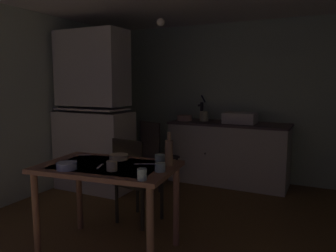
{
  "coord_description": "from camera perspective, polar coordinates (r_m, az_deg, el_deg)",
  "views": [
    {
      "loc": [
        1.55,
        -3.07,
        1.45
      ],
      "look_at": [
        0.02,
        0.03,
        1.0
      ],
      "focal_mm": 35.0,
      "sensor_mm": 36.0,
      "label": 1
    }
  ],
  "objects": [
    {
      "name": "ground_plane",
      "position": [
        3.74,
        -0.48,
        -15.43
      ],
      "size": [
        4.68,
        4.68,
        0.0
      ],
      "primitive_type": "plane",
      "color": "brown"
    },
    {
      "name": "wall_back",
      "position": [
        5.2,
        8.88,
        4.31
      ],
      "size": [
        3.78,
        0.1,
        2.35
      ],
      "primitive_type": "cube",
      "color": "#B4CAB0",
      "rests_on": "ground"
    },
    {
      "name": "wall_left",
      "position": [
        4.62,
        -21.99,
        3.47
      ],
      "size": [
        0.1,
        3.76,
        2.35
      ],
      "primitive_type": "cube",
      "color": "beige",
      "rests_on": "ground"
    },
    {
      "name": "hutch_cabinet",
      "position": [
        4.54,
        -12.85,
        1.57
      ],
      "size": [
        1.03,
        0.52,
        2.14
      ],
      "color": "silver",
      "rests_on": "ground"
    },
    {
      "name": "counter_cabinet",
      "position": [
        4.86,
        10.49,
        -4.62
      ],
      "size": [
        1.7,
        0.64,
        0.89
      ],
      "color": "silver",
      "rests_on": "ground"
    },
    {
      "name": "sink_basin",
      "position": [
        4.74,
        12.44,
        1.4
      ],
      "size": [
        0.44,
        0.34,
        0.15
      ],
      "color": "white",
      "rests_on": "counter_cabinet"
    },
    {
      "name": "hand_pump",
      "position": [
        4.95,
        5.88,
        2.85
      ],
      "size": [
        0.05,
        0.27,
        0.39
      ],
      "color": "#232328",
      "rests_on": "counter_cabinet"
    },
    {
      "name": "mixing_bowl_counter",
      "position": [
        4.97,
        2.89,
        1.39
      ],
      "size": [
        0.23,
        0.23,
        0.08
      ],
      "primitive_type": "cylinder",
      "color": "tan",
      "rests_on": "counter_cabinet"
    },
    {
      "name": "stoneware_crock",
      "position": [
        4.94,
        6.28,
        1.72
      ],
      "size": [
        0.13,
        0.13,
        0.15
      ],
      "primitive_type": "cylinder",
      "color": "beige",
      "rests_on": "counter_cabinet"
    },
    {
      "name": "dining_table",
      "position": [
        2.85,
        -10.38,
        -8.76
      ],
      "size": [
        1.21,
        0.85,
        0.77
      ],
      "color": "brown",
      "rests_on": "ground"
    },
    {
      "name": "chair_far_side",
      "position": [
        3.43,
        -5.73,
        -9.16
      ],
      "size": [
        0.45,
        0.45,
        0.9
      ],
      "color": "#2B271C",
      "rests_on": "ground"
    },
    {
      "name": "chair_by_counter",
      "position": [
        4.54,
        -2.13,
        -4.81
      ],
      "size": [
        0.5,
        0.5,
        0.94
      ],
      "color": "#2F2623",
      "rests_on": "ground"
    },
    {
      "name": "serving_bowl_wide",
      "position": [
        2.99,
        -8.59,
        -5.36
      ],
      "size": [
        0.17,
        0.17,
        0.05
      ],
      "primitive_type": "cylinder",
      "color": "beige",
      "rests_on": "dining_table"
    },
    {
      "name": "soup_bowl_small",
      "position": [
        2.74,
        -17.22,
        -6.66
      ],
      "size": [
        0.16,
        0.16,
        0.06
      ],
      "primitive_type": "cylinder",
      "color": "#9EB2C6",
      "rests_on": "dining_table"
    },
    {
      "name": "mug_dark",
      "position": [
        2.62,
        -9.73,
        -6.84
      ],
      "size": [
        0.09,
        0.09,
        0.08
      ],
      "primitive_type": "cylinder",
      "color": "beige",
      "rests_on": "dining_table"
    },
    {
      "name": "teacup_mint",
      "position": [
        2.35,
        -4.55,
        -8.4
      ],
      "size": [
        0.07,
        0.07,
        0.08
      ],
      "primitive_type": "cylinder",
      "color": "#ADD1C1",
      "rests_on": "dining_table"
    },
    {
      "name": "teacup_cream",
      "position": [
        2.88,
        -1.43,
        -5.6
      ],
      "size": [
        0.09,
        0.09,
        0.06
      ],
      "primitive_type": "cylinder",
      "color": "#ADD1C1",
      "rests_on": "dining_table"
    },
    {
      "name": "mug_tall",
      "position": [
        2.56,
        -1.38,
        -7.21
      ],
      "size": [
        0.08,
        0.08,
        0.07
      ],
      "primitive_type": "cylinder",
      "color": "#ADD1C1",
      "rests_on": "dining_table"
    },
    {
      "name": "glass_bottle",
      "position": [
        2.72,
        0.17,
        -4.57
      ],
      "size": [
        0.07,
        0.07,
        0.28
      ],
      "color": "olive",
      "rests_on": "dining_table"
    },
    {
      "name": "table_knife",
      "position": [
        2.8,
        -4.06,
        -6.59
      ],
      "size": [
        0.17,
        0.1,
        0.0
      ],
      "primitive_type": "cube",
      "rotation": [
        0.0,
        0.0,
        3.62
      ],
      "color": "silver",
      "rests_on": "dining_table"
    },
    {
      "name": "teaspoon_near_bowl",
      "position": [
        2.78,
        -11.79,
        -6.88
      ],
      "size": [
        0.07,
        0.14,
        0.0
      ],
      "primitive_type": "cube",
      "rotation": [
        0.0,
        0.0,
        1.96
      ],
      "color": "beige",
      "rests_on": "dining_table"
    },
    {
      "name": "teaspoon_by_cup",
      "position": [
        3.04,
        -17.07,
        -5.81
      ],
      "size": [
        0.13,
        0.11,
        0.0
      ],
      "primitive_type": "cube",
      "rotation": [
        0.0,
        0.0,
        0.7
      ],
      "color": "beige",
      "rests_on": "dining_table"
    },
    {
      "name": "serving_spoon",
      "position": [
        3.24,
        -14.42,
        -4.88
      ],
      "size": [
        0.13,
        0.07,
        0.0
      ],
      "primitive_type": "cube",
      "rotation": [
        0.0,
        0.0,
        3.57
      ],
      "color": "beige",
      "rests_on": "dining_table"
    },
    {
      "name": "pendant_bulb",
      "position": [
        3.32,
        -1.26,
        17.61
      ],
      "size": [
        0.08,
        0.08,
        0.08
      ],
      "primitive_type": "sphere",
      "color": "#F9EFCC"
    }
  ]
}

